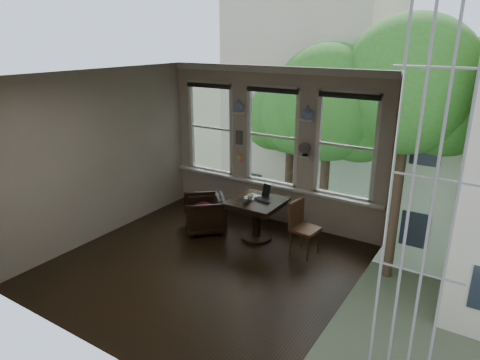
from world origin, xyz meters
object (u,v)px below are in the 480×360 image
Objects in this scene: armchair_left at (205,214)px; mug at (250,197)px; table at (257,220)px; laptop at (261,201)px; side_chair_right at (305,229)px.

mug is at bearing 59.35° from armchair_left.
laptop reaches higher than table.
mug reaches higher than armchair_left.
table is at bearing 95.07° from side_chair_right.
laptop is at bearing 10.18° from mug.
side_chair_right reaches higher than armchair_left.
side_chair_right reaches higher than mug.
mug is at bearing 97.53° from side_chair_right.
laptop is (0.08, -0.01, 0.39)m from table.
armchair_left is 2.23× the size of laptop.
side_chair_right is 0.94m from laptop.
mug is at bearing -150.25° from laptop.
table is 0.98× the size of side_chair_right.
table is 0.40m from laptop.
mug reaches higher than table.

